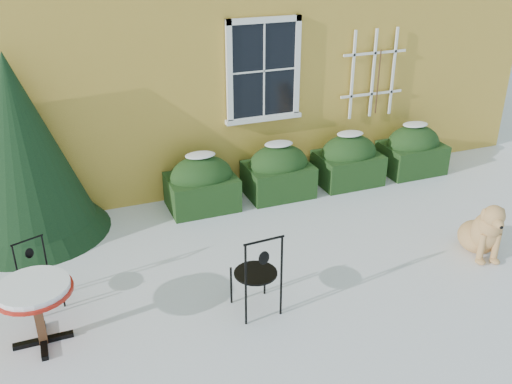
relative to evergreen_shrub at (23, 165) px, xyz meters
name	(u,v)px	position (x,y,z in m)	size (l,w,h in m)	color
ground	(286,291)	(2.79, -2.70, -1.05)	(80.00, 80.00, 0.00)	white
hedge_row	(314,166)	(4.44, -0.15, -0.65)	(4.95, 0.80, 0.91)	black
evergreen_shrub	(23,165)	(0.00, 0.00, 0.00)	(2.16, 2.16, 2.61)	black
bistro_table	(34,295)	(-0.02, -2.60, -0.43)	(0.80, 0.80, 0.74)	black
patio_chair_near	(257,273)	(2.33, -2.92, -0.53)	(0.50, 0.50, 1.04)	black
patio_chair_far	(38,275)	(0.01, -1.89, -0.64)	(0.47, 0.47, 0.83)	black
dog	(484,232)	(5.60, -2.88, -0.71)	(0.69, 0.90, 0.84)	tan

